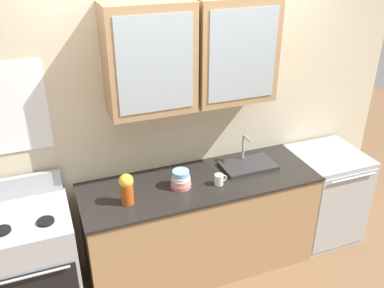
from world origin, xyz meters
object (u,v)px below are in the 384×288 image
Objects in this scene: bowl_stack at (181,180)px; cup_near_sink at (219,179)px; dishwasher at (324,195)px; stove_range at (34,264)px; sink_faucet at (248,165)px; vase at (127,188)px.

cup_near_sink is at bearing -14.30° from bowl_stack.
stove_range is at bearing 179.91° from dishwasher.
sink_faucet is 0.52× the size of dishwasher.
vase is at bearing 179.42° from cup_near_sink.
stove_range is at bearing -177.90° from sink_faucet.
bowl_stack is 0.31m from cup_near_sink.
vase reaches higher than cup_near_sink.
bowl_stack is at bearing 165.70° from cup_near_sink.
bowl_stack is at bearing -1.02° from stove_range.
cup_near_sink is 1.28m from dishwasher.
sink_faucet reaches higher than bowl_stack.
stove_range is at bearing 173.06° from vase.
bowl_stack is (1.20, -0.02, 0.51)m from stove_range.
stove_range is 0.94m from vase.
bowl_stack is at bearing -179.34° from dishwasher.
dishwasher is at bearing -5.02° from sink_faucet.
dishwasher is at bearing 4.58° from cup_near_sink.
sink_faucet is at bearing 7.75° from bowl_stack.
vase is at bearing -6.94° from stove_range.
vase is (0.74, -0.09, 0.57)m from stove_range.
vase reaches higher than dishwasher.
vase is 2.02m from dishwasher.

